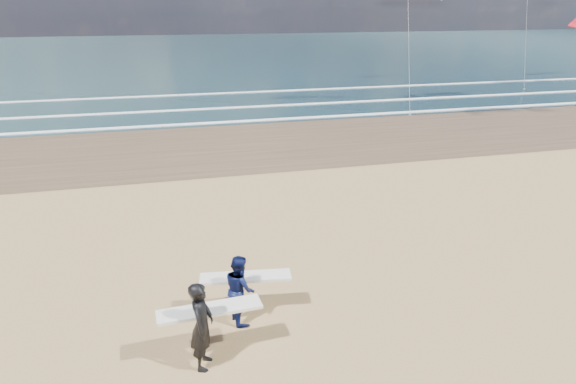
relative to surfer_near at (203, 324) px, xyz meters
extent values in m
cube|color=#4B3B28|center=(21.05, 18.27, -0.99)|extent=(220.00, 12.00, 0.01)
cube|color=#182F35|center=(21.05, 72.27, -0.98)|extent=(220.00, 100.00, 0.02)
cube|color=white|center=(21.05, 23.07, -0.94)|extent=(220.00, 0.50, 0.05)
cube|color=white|center=(21.05, 27.77, -0.94)|extent=(220.00, 0.50, 0.05)
cube|color=white|center=(21.05, 34.27, -0.94)|extent=(220.00, 0.50, 0.05)
imported|color=black|center=(-0.02, -0.04, -0.01)|extent=(0.66, 0.82, 1.95)
cube|color=white|center=(0.18, 0.31, 0.12)|extent=(2.23, 0.64, 0.07)
imported|color=#0B123D|center=(1.00, 1.41, -0.14)|extent=(0.76, 0.91, 1.70)
cube|color=white|center=(1.20, 1.76, -0.05)|extent=(2.25, 0.83, 0.07)
cube|color=slate|center=(16.15, 22.29, -0.94)|extent=(0.12, 0.12, 0.10)
cube|color=slate|center=(31.08, 29.83, -0.94)|extent=(0.12, 0.12, 0.10)
camera|label=1|loc=(-0.54, -9.08, 6.17)|focal=32.00mm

